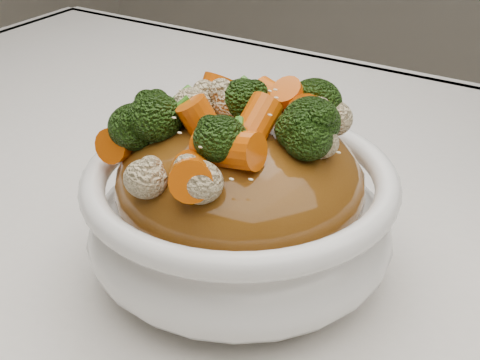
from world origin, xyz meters
The scene contains 8 objects.
tablecloth centered at (0.00, 0.00, 0.73)m, with size 1.20×0.80×0.04m, color silver.
bowl centered at (0.01, -0.05, 0.79)m, with size 0.21×0.21×0.08m, color white, non-canonical shape.
sauce_base centered at (0.01, -0.05, 0.82)m, with size 0.17×0.17×0.09m, color brown.
carrots centered at (0.01, -0.05, 0.88)m, with size 0.17×0.17×0.05m, color #D15506, non-canonical shape.
broccoli centered at (0.01, -0.05, 0.88)m, with size 0.17×0.17×0.04m, color black, non-canonical shape.
cauliflower centered at (0.01, -0.05, 0.88)m, with size 0.17×0.17×0.04m, color beige, non-canonical shape.
scallions centered at (0.01, -0.05, 0.88)m, with size 0.13×0.13×0.02m, color #35761B, non-canonical shape.
sesame_seeds centered at (0.01, -0.05, 0.88)m, with size 0.15×0.15×0.01m, color beige, non-canonical shape.
Camera 1 is at (0.22, -0.38, 1.05)m, focal length 50.00 mm.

